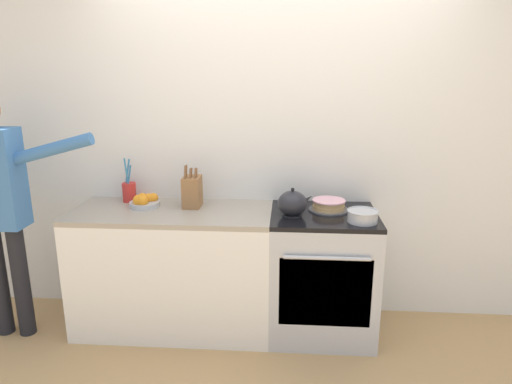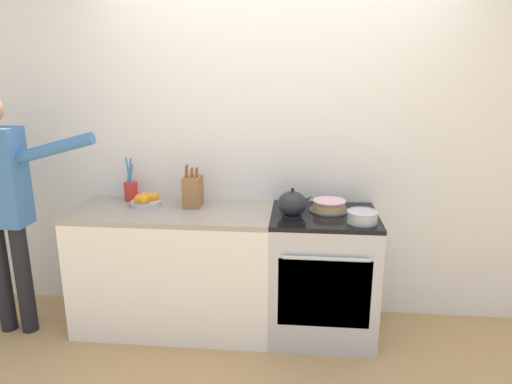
% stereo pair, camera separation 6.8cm
% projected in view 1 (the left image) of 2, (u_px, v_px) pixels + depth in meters
% --- Properties ---
extents(ground_plane, '(16.00, 16.00, 0.00)m').
position_uv_depth(ground_plane, '(270.00, 352.00, 3.04)').
color(ground_plane, tan).
extents(wall_back, '(8.00, 0.04, 2.60)m').
position_uv_depth(wall_back, '(275.00, 144.00, 3.31)').
color(wall_back, silver).
rests_on(wall_back, ground_plane).
extents(counter_cabinet, '(1.38, 0.61, 0.88)m').
position_uv_depth(counter_cabinet, '(175.00, 269.00, 3.26)').
color(counter_cabinet, white).
rests_on(counter_cabinet, ground_plane).
extents(stove_range, '(0.72, 0.64, 0.88)m').
position_uv_depth(stove_range, '(322.00, 274.00, 3.19)').
color(stove_range, '#B7BABF').
rests_on(stove_range, ground_plane).
extents(layer_cake, '(0.28, 0.28, 0.08)m').
position_uv_depth(layer_cake, '(329.00, 205.00, 3.14)').
color(layer_cake, '#4C4C51').
rests_on(layer_cake, stove_range).
extents(tea_kettle, '(0.24, 0.20, 0.19)m').
position_uv_depth(tea_kettle, '(293.00, 203.00, 3.02)').
color(tea_kettle, '#232328').
rests_on(tea_kettle, stove_range).
extents(mixing_bowl, '(0.20, 0.20, 0.08)m').
position_uv_depth(mixing_bowl, '(363.00, 216.00, 2.90)').
color(mixing_bowl, '#B7BABF').
rests_on(mixing_bowl, stove_range).
extents(knife_block, '(0.12, 0.17, 0.30)m').
position_uv_depth(knife_block, '(192.00, 191.00, 3.21)').
color(knife_block, olive).
rests_on(knife_block, counter_cabinet).
extents(utensil_crock, '(0.10, 0.10, 0.33)m').
position_uv_depth(utensil_crock, '(129.00, 191.00, 3.34)').
color(utensil_crock, red).
rests_on(utensil_crock, counter_cabinet).
extents(fruit_bowl, '(0.21, 0.21, 0.10)m').
position_uv_depth(fruit_bowl, '(144.00, 201.00, 3.22)').
color(fruit_bowl, '#B7BABF').
rests_on(fruit_bowl, counter_cabinet).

